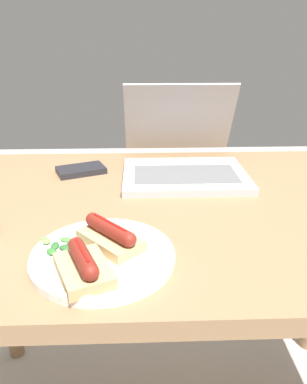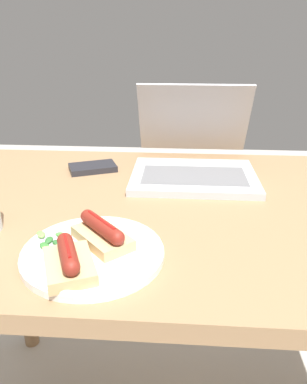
{
  "view_description": "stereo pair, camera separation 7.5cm",
  "coord_description": "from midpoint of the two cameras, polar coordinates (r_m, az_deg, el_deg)",
  "views": [
    {
      "loc": [
        -0.08,
        -0.77,
        1.11
      ],
      "look_at": [
        -0.05,
        -0.08,
        0.81
      ],
      "focal_mm": 35.0,
      "sensor_mm": 36.0,
      "label": 1
    },
    {
      "loc": [
        -0.0,
        -0.77,
        1.11
      ],
      "look_at": [
        -0.05,
        -0.08,
        0.81
      ],
      "focal_mm": 35.0,
      "sensor_mm": 36.0,
      "label": 2
    }
  ],
  "objects": [
    {
      "name": "desk",
      "position": [
        0.89,
        6.17,
        -6.81
      ],
      "size": [
        1.27,
        0.76,
        0.75
      ],
      "color": "#93704C",
      "rests_on": "ground_plane"
    },
    {
      "name": "laptop",
      "position": [
        1.02,
        8.36,
        5.03
      ],
      "size": [
        0.32,
        0.36,
        0.23
      ],
      "color": "#B7B7BC",
      "rests_on": "desk"
    },
    {
      "name": "plate",
      "position": [
        0.65,
        -5.73,
        -9.23
      ],
      "size": [
        0.24,
        0.24,
        0.02
      ],
      "color": "white",
      "rests_on": "desk"
    },
    {
      "name": "sausage_toast_left",
      "position": [
        0.59,
        -9.02,
        -10.48
      ],
      "size": [
        0.11,
        0.13,
        0.05
      ],
      "rotation": [
        0.0,
        0.0,
        1.97
      ],
      "color": "tan",
      "rests_on": "plate"
    },
    {
      "name": "sausage_toast_middle",
      "position": [
        0.66,
        -4.44,
        -6.37
      ],
      "size": [
        0.13,
        0.13,
        0.05
      ],
      "rotation": [
        0.0,
        0.0,
        2.31
      ],
      "color": "tan",
      "rests_on": "plate"
    },
    {
      "name": "salad_pile",
      "position": [
        0.68,
        -11.74,
        -7.28
      ],
      "size": [
        0.08,
        0.07,
        0.01
      ],
      "color": "#4C8E3D",
      "rests_on": "plate"
    },
    {
      "name": "external_drive",
      "position": [
        1.06,
        -7.14,
        3.68
      ],
      "size": [
        0.15,
        0.12,
        0.02
      ],
      "rotation": [
        0.0,
        0.0,
        0.39
      ],
      "color": "#232328",
      "rests_on": "desk"
    }
  ]
}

